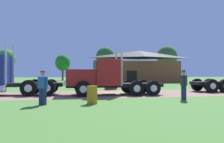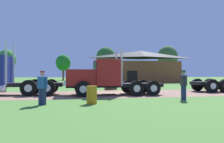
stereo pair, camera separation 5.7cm
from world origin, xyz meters
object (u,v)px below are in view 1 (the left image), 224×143
at_px(visitor_standing_near, 43,86).
at_px(steel_barrel, 92,95).
at_px(truck_foreground_white, 102,78).
at_px(shed_building, 140,67).
at_px(visitor_walking_mid, 184,84).

distance_m(visitor_standing_near, steel_barrel, 2.53).
height_order(truck_foreground_white, steel_barrel, truck_foreground_white).
distance_m(truck_foreground_white, steel_barrel, 5.02).
relative_size(steel_barrel, shed_building, 0.06).
distance_m(truck_foreground_white, visitor_walking_mid, 5.96).
height_order(truck_foreground_white, shed_building, shed_building).
xyz_separation_m(visitor_standing_near, shed_building, (14.35, 28.57, 1.97)).
xyz_separation_m(visitor_standing_near, visitor_walking_mid, (8.08, 0.69, 0.05)).
relative_size(visitor_walking_mid, shed_building, 0.12).
xyz_separation_m(truck_foreground_white, steel_barrel, (-1.24, -4.80, -0.79)).
bearing_deg(visitor_walking_mid, visitor_standing_near, -175.12).
relative_size(visitor_walking_mid, steel_barrel, 1.90).
bearing_deg(visitor_standing_near, shed_building, 63.33).
bearing_deg(steel_barrel, visitor_standing_near, 178.94).
bearing_deg(shed_building, truck_foreground_white, -114.04).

